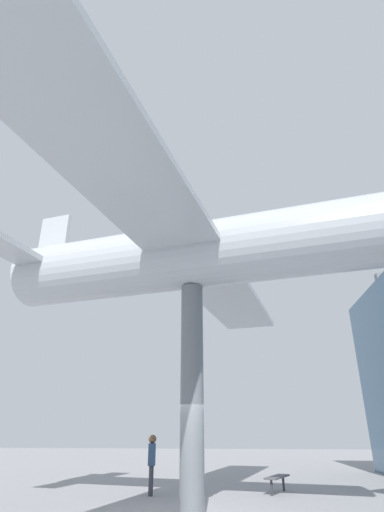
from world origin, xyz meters
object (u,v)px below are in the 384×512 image
Objects in this scene: support_pylon_central at (192,390)px; visitor_person at (152,459)px; suspended_airplane at (198,255)px; plaza_bench at (277,478)px.

support_pylon_central is 4.30m from visitor_person.
suspended_airplane is 10.40× the size of visitor_person.
support_pylon_central is at bearing -27.74° from plaza_bench.
plaza_bench is at bearing 152.26° from support_pylon_central.
suspended_airplane reaches higher than visitor_person.
plaza_bench is (-4.54, 2.18, -6.26)m from suspended_airplane.
support_pylon_central is 5.63m from plaza_bench.
suspended_airplane is 8.04m from plaza_bench.
visitor_person is 4.24m from plaza_bench.
support_pylon_central is 3.42× the size of plaza_bench.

